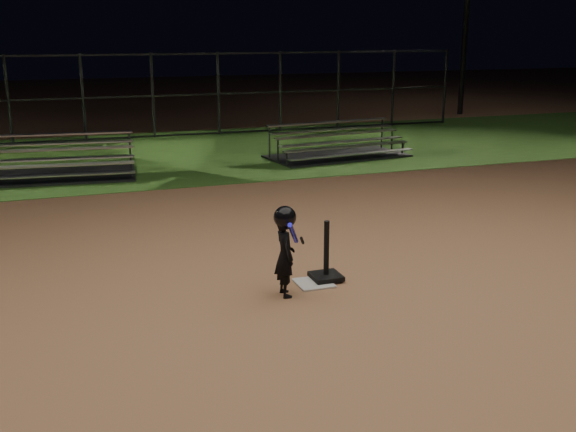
# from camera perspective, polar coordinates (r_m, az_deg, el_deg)

# --- Properties ---
(ground) EXTENTS (80.00, 80.00, 0.00)m
(ground) POSITION_cam_1_polar(r_m,az_deg,el_deg) (8.83, 2.18, -5.69)
(ground) COLOR #A9724C
(ground) RESTS_ON ground
(grass_strip) EXTENTS (60.00, 8.00, 0.01)m
(grass_strip) POSITION_cam_1_polar(r_m,az_deg,el_deg) (18.19, -9.57, 5.12)
(grass_strip) COLOR #2E571C
(grass_strip) RESTS_ON ground
(home_plate) EXTENTS (0.45, 0.45, 0.02)m
(home_plate) POSITION_cam_1_polar(r_m,az_deg,el_deg) (8.83, 2.18, -5.62)
(home_plate) COLOR beige
(home_plate) RESTS_ON ground
(batting_tee) EXTENTS (0.38, 0.38, 0.78)m
(batting_tee) POSITION_cam_1_polar(r_m,az_deg,el_deg) (8.91, 3.20, -4.36)
(batting_tee) COLOR black
(batting_tee) RESTS_ON home_plate
(child_batter) EXTENTS (0.41, 0.58, 1.14)m
(child_batter) POSITION_cam_1_polar(r_m,az_deg,el_deg) (8.27, -0.24, -2.74)
(child_batter) COLOR black
(child_batter) RESTS_ON ground
(bleacher_left) EXTENTS (3.88, 2.19, 0.91)m
(bleacher_left) POSITION_cam_1_polar(r_m,az_deg,el_deg) (15.88, -19.39, 3.65)
(bleacher_left) COLOR silver
(bleacher_left) RESTS_ON ground
(bleacher_right) EXTENTS (3.68, 2.12, 0.86)m
(bleacher_right) POSITION_cam_1_polar(r_m,az_deg,el_deg) (17.51, 4.18, 5.47)
(bleacher_right) COLOR #A2A2A6
(bleacher_right) RESTS_ON ground
(backstop_fence) EXTENTS (20.08, 0.08, 2.50)m
(backstop_fence) POSITION_cam_1_polar(r_m,az_deg,el_deg) (20.97, -11.21, 9.81)
(backstop_fence) COLOR #38383D
(backstop_fence) RESTS_ON ground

